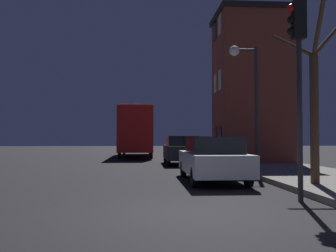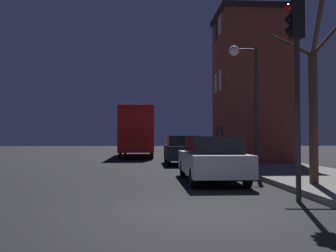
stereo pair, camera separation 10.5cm
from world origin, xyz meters
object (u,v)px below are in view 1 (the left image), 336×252
bare_tree (315,99)px  bus (136,128)px  car_mid_lane (182,150)px  streetlamp (247,82)px  car_near_lane (212,158)px  traffic_light (298,58)px

bare_tree → bus: bare_tree is taller
car_mid_lane → streetlamp: bearing=-69.6°
bus → car_near_lane: bearing=-80.5°
bare_tree → car_mid_lane: (-2.82, 10.07, -1.79)m
bare_tree → streetlamp: bearing=99.3°
car_mid_lane → bus: bearing=106.2°
bare_tree → car_near_lane: bare_tree is taller
bare_tree → bus: bearing=105.9°
streetlamp → bare_tree: bearing=-80.7°
streetlamp → traffic_light: (-0.59, -6.43, -0.38)m
car_mid_lane → traffic_light: bearing=-82.9°
traffic_light → car_mid_lane: bearing=97.1°
streetlamp → car_mid_lane: bearing=110.4°
streetlamp → car_near_lane: (-1.88, -2.43, -2.95)m
traffic_light → car_mid_lane: traffic_light is taller
car_near_lane → car_mid_lane: (-0.21, 8.04, 0.03)m
streetlamp → car_near_lane: 4.26m
traffic_light → bus: 21.67m
traffic_light → bare_tree: bare_tree is taller
streetlamp → bus: 15.63m
bare_tree → bus: size_ratio=0.53×
traffic_light → bare_tree: bearing=56.0°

